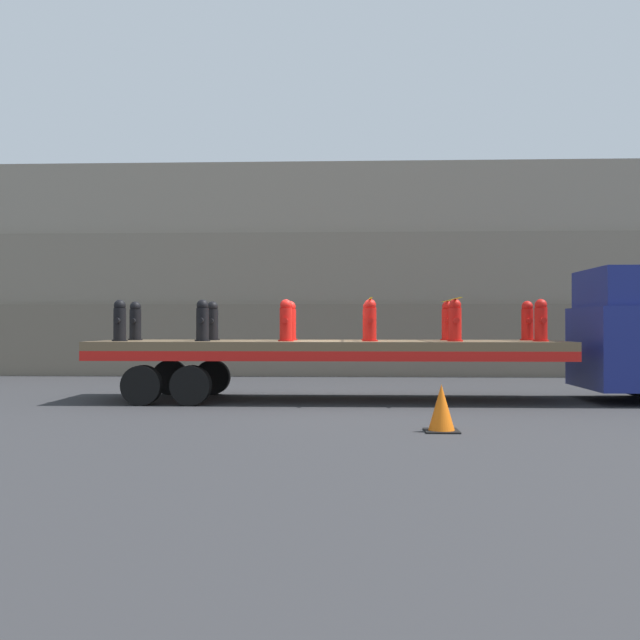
# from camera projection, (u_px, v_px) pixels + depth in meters

# --- Properties ---
(ground_plane) EXTENTS (120.00, 120.00, 0.00)m
(ground_plane) POSITION_uv_depth(u_px,v_px,m) (329.00, 400.00, 15.40)
(ground_plane) COLOR #2D2D30
(rock_cliff) EXTENTS (60.00, 3.30, 6.91)m
(rock_cliff) POSITION_uv_depth(u_px,v_px,m) (335.00, 272.00, 24.19)
(rock_cliff) COLOR #706656
(rock_cliff) RESTS_ON ground_plane
(flatbed_trailer) EXTENTS (10.01, 2.61, 1.29)m
(flatbed_trailer) POSITION_uv_depth(u_px,v_px,m) (308.00, 350.00, 15.43)
(flatbed_trailer) COLOR brown
(flatbed_trailer) RESTS_ON ground_plane
(fire_hydrant_black_near_0) EXTENTS (0.33, 0.48, 0.88)m
(fire_hydrant_black_near_0) POSITION_uv_depth(u_px,v_px,m) (120.00, 321.00, 15.04)
(fire_hydrant_black_near_0) COLOR black
(fire_hydrant_black_near_0) RESTS_ON flatbed_trailer
(fire_hydrant_black_far_0) EXTENTS (0.33, 0.48, 0.88)m
(fire_hydrant_black_far_0) POSITION_uv_depth(u_px,v_px,m) (135.00, 321.00, 16.14)
(fire_hydrant_black_far_0) COLOR black
(fire_hydrant_black_far_0) RESTS_ON flatbed_trailer
(fire_hydrant_black_near_1) EXTENTS (0.33, 0.48, 0.88)m
(fire_hydrant_black_near_1) POSITION_uv_depth(u_px,v_px,m) (202.00, 321.00, 14.97)
(fire_hydrant_black_near_1) COLOR black
(fire_hydrant_black_near_1) RESTS_ON flatbed_trailer
(fire_hydrant_black_far_1) EXTENTS (0.33, 0.48, 0.88)m
(fire_hydrant_black_far_1) POSITION_uv_depth(u_px,v_px,m) (212.00, 321.00, 16.07)
(fire_hydrant_black_far_1) COLOR black
(fire_hydrant_black_far_1) RESTS_ON flatbed_trailer
(fire_hydrant_red_near_2) EXTENTS (0.33, 0.48, 0.88)m
(fire_hydrant_red_near_2) POSITION_uv_depth(u_px,v_px,m) (286.00, 321.00, 14.90)
(fire_hydrant_red_near_2) COLOR red
(fire_hydrant_red_near_2) RESTS_ON flatbed_trailer
(fire_hydrant_red_far_2) EXTENTS (0.33, 0.48, 0.88)m
(fire_hydrant_red_far_2) POSITION_uv_depth(u_px,v_px,m) (290.00, 321.00, 16.01)
(fire_hydrant_red_far_2) COLOR red
(fire_hydrant_red_far_2) RESTS_ON flatbed_trailer
(fire_hydrant_red_near_3) EXTENTS (0.33, 0.48, 0.88)m
(fire_hydrant_red_near_3) POSITION_uv_depth(u_px,v_px,m) (370.00, 321.00, 14.83)
(fire_hydrant_red_near_3) COLOR red
(fire_hydrant_red_near_3) RESTS_ON flatbed_trailer
(fire_hydrant_red_far_3) EXTENTS (0.33, 0.48, 0.88)m
(fire_hydrant_red_far_3) POSITION_uv_depth(u_px,v_px,m) (369.00, 321.00, 15.94)
(fire_hydrant_red_far_3) COLOR red
(fire_hydrant_red_far_3) RESTS_ON flatbed_trailer
(fire_hydrant_red_near_4) EXTENTS (0.33, 0.48, 0.88)m
(fire_hydrant_red_near_4) POSITION_uv_depth(u_px,v_px,m) (455.00, 321.00, 14.76)
(fire_hydrant_red_near_4) COLOR red
(fire_hydrant_red_near_4) RESTS_ON flatbed_trailer
(fire_hydrant_red_far_4) EXTENTS (0.33, 0.48, 0.88)m
(fire_hydrant_red_far_4) POSITION_uv_depth(u_px,v_px,m) (448.00, 321.00, 15.87)
(fire_hydrant_red_far_4) COLOR red
(fire_hydrant_red_far_4) RESTS_ON flatbed_trailer
(fire_hydrant_red_near_5) EXTENTS (0.33, 0.48, 0.88)m
(fire_hydrant_red_near_5) POSITION_uv_depth(u_px,v_px,m) (541.00, 321.00, 14.70)
(fire_hydrant_red_near_5) COLOR red
(fire_hydrant_red_near_5) RESTS_ON flatbed_trailer
(fire_hydrant_red_far_5) EXTENTS (0.33, 0.48, 0.88)m
(fire_hydrant_red_far_5) POSITION_uv_depth(u_px,v_px,m) (527.00, 321.00, 15.80)
(fire_hydrant_red_far_5) COLOR red
(fire_hydrant_red_far_5) RESTS_ON flatbed_trailer
(cargo_strap_rear) EXTENTS (0.05, 2.71, 0.01)m
(cargo_strap_rear) POSITION_uv_depth(u_px,v_px,m) (369.00, 300.00, 15.39)
(cargo_strap_rear) COLOR yellow
(cargo_strap_rear) RESTS_ON fire_hydrant_red_near_3
(cargo_strap_middle) EXTENTS (0.05, 2.71, 0.01)m
(cargo_strap_middle) POSITION_uv_depth(u_px,v_px,m) (451.00, 300.00, 15.32)
(cargo_strap_middle) COLOR yellow
(cargo_strap_middle) RESTS_ON fire_hydrant_red_near_4
(traffic_cone) EXTENTS (0.52, 0.52, 0.72)m
(traffic_cone) POSITION_uv_depth(u_px,v_px,m) (441.00, 408.00, 10.80)
(traffic_cone) COLOR black
(traffic_cone) RESTS_ON ground_plane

